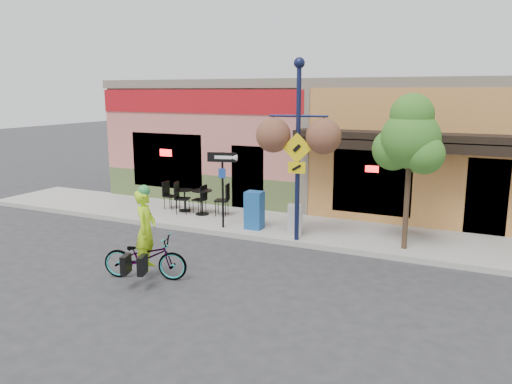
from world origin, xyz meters
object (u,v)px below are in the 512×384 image
cyclist_rider (146,241)px  lamp_post (298,151)px  street_tree (408,172)px  newspaper_box_grey (295,220)px  one_way_sign (223,190)px  newspaper_box_blue (254,210)px  bicycle (145,257)px  building (365,140)px

cyclist_rider → lamp_post: size_ratio=0.37×
lamp_post → street_tree: 2.83m
lamp_post → newspaper_box_grey: lamp_post is taller
cyclist_rider → one_way_sign: one_way_sign is taller
lamp_post → newspaper_box_blue: lamp_post is taller
lamp_post → newspaper_box_blue: size_ratio=4.37×
bicycle → newspaper_box_grey: size_ratio=2.24×
bicycle → street_tree: 6.67m
bicycle → lamp_post: 4.79m
newspaper_box_blue → newspaper_box_grey: bearing=-5.0°
street_tree → lamp_post: bearing=-170.5°
building → newspaper_box_blue: (-1.69, -6.30, -1.55)m
bicycle → newspaper_box_blue: 4.33m
cyclist_rider → street_tree: size_ratio=0.45×
lamp_post → newspaper_box_blue: (-1.52, 0.53, -1.85)m
one_way_sign → street_tree: size_ratio=0.56×
cyclist_rider → newspaper_box_blue: cyclist_rider is taller
bicycle → one_way_sign: size_ratio=0.85×
bicycle → cyclist_rider: (0.05, 0.00, 0.39)m
newspaper_box_grey → newspaper_box_blue: bearing=161.4°
one_way_sign → newspaper_box_grey: size_ratio=2.64×
building → lamp_post: 6.84m
newspaper_box_blue → newspaper_box_grey: (1.29, -0.05, -0.13)m
bicycle → newspaper_box_grey: newspaper_box_grey is taller
one_way_sign → newspaper_box_blue: size_ratio=2.03×
lamp_post → street_tree: lamp_post is taller
bicycle → lamp_post: (2.15, 3.75, 2.05)m
lamp_post → one_way_sign: bearing=164.9°
lamp_post → bicycle: bearing=-129.4°
building → cyclist_rider: (-2.28, -10.58, -1.37)m
cyclist_rider → one_way_sign: (-0.29, 3.99, 0.38)m
building → lamp_post: size_ratio=3.79×
building → newspaper_box_blue: 6.71m
lamp_post → newspaper_box_grey: (-0.23, 0.48, -1.98)m
building → bicycle: size_ratio=9.63×
newspaper_box_grey → bicycle: bearing=-130.7°
lamp_post → one_way_sign: lamp_post is taller
one_way_sign → newspaper_box_blue: (0.88, 0.29, -0.57)m
building → street_tree: (2.59, -6.37, -0.12)m
one_way_sign → cyclist_rider: bearing=-100.2°
lamp_post → street_tree: size_ratio=1.21×
lamp_post → street_tree: (2.76, 0.46, -0.42)m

